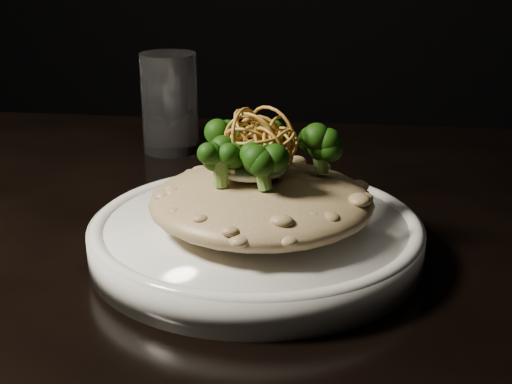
# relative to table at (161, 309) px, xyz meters

# --- Properties ---
(table) EXTENTS (1.10, 0.80, 0.75)m
(table) POSITION_rel_table_xyz_m (0.00, 0.00, 0.00)
(table) COLOR black
(table) RESTS_ON ground
(plate) EXTENTS (0.27, 0.27, 0.03)m
(plate) POSITION_rel_table_xyz_m (0.10, -0.04, 0.10)
(plate) COLOR white
(plate) RESTS_ON table
(risotto) EXTENTS (0.18, 0.18, 0.04)m
(risotto) POSITION_rel_table_xyz_m (0.10, -0.04, 0.13)
(risotto) COLOR brown
(risotto) RESTS_ON plate
(broccoli) EXTENTS (0.13, 0.13, 0.05)m
(broccoli) POSITION_rel_table_xyz_m (0.10, -0.04, 0.17)
(broccoli) COLOR black
(broccoli) RESTS_ON risotto
(cheese) EXTENTS (0.06, 0.06, 0.02)m
(cheese) POSITION_rel_table_xyz_m (0.09, -0.04, 0.16)
(cheese) COLOR white
(cheese) RESTS_ON risotto
(shallots) EXTENTS (0.05, 0.05, 0.03)m
(shallots) POSITION_rel_table_xyz_m (0.10, -0.04, 0.18)
(shallots) COLOR olive
(shallots) RESTS_ON cheese
(drinking_glass) EXTENTS (0.09, 0.09, 0.12)m
(drinking_glass) POSITION_rel_table_xyz_m (-0.05, 0.24, 0.14)
(drinking_glass) COLOR white
(drinking_glass) RESTS_ON table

